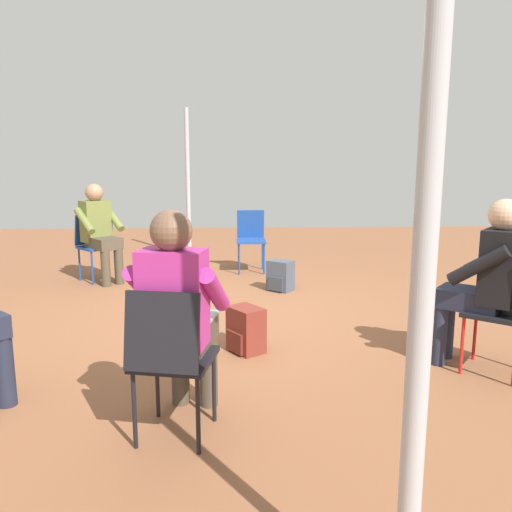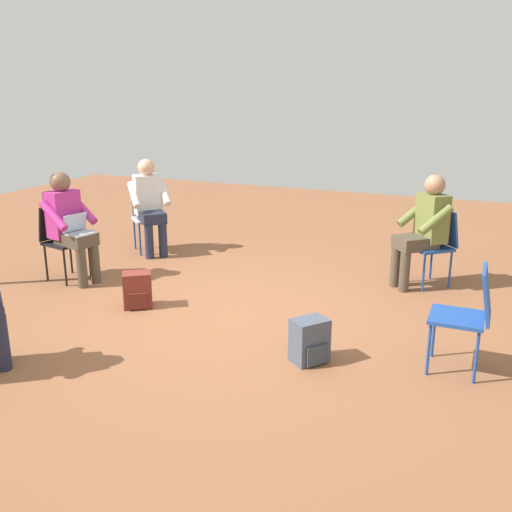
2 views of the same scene
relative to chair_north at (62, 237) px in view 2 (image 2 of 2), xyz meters
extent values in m
plane|color=brown|center=(-0.29, -2.18, -0.50)|extent=(14.47, 14.47, 0.00)
cube|color=black|center=(-0.01, -0.07, -0.06)|extent=(0.47, 0.47, 0.03)
cylinder|color=black|center=(0.12, -0.27, -0.29)|extent=(0.02, 0.02, 0.42)
cylinder|color=black|center=(-0.22, -0.20, -0.29)|extent=(0.02, 0.02, 0.42)
cylinder|color=black|center=(0.19, 0.06, -0.29)|extent=(0.02, 0.02, 0.42)
cylinder|color=black|center=(-0.15, 0.13, -0.29)|extent=(0.02, 0.02, 0.42)
cube|color=black|center=(0.02, 0.11, 0.15)|extent=(0.39, 0.17, 0.40)
cube|color=#1E4799|center=(1.40, -3.89, -0.06)|extent=(0.57, 0.57, 0.03)
cylinder|color=#1E4799|center=(1.16, -3.88, -0.29)|extent=(0.02, 0.02, 0.42)
cylinder|color=#1E4799|center=(1.41, -3.65, -0.29)|extent=(0.02, 0.02, 0.42)
cylinder|color=#1E4799|center=(1.39, -4.13, -0.29)|extent=(0.02, 0.02, 0.42)
cylinder|color=#1E4799|center=(1.64, -3.90, -0.29)|extent=(0.02, 0.02, 0.42)
cube|color=#1E4799|center=(1.53, -4.03, 0.15)|extent=(0.34, 0.32, 0.40)
cube|color=#B7B7BC|center=(1.38, -0.26, -0.06)|extent=(0.57, 0.57, 0.03)
cylinder|color=#1E4799|center=(1.38, -0.50, -0.29)|extent=(0.02, 0.02, 0.42)
cylinder|color=#1E4799|center=(1.14, -0.27, -0.29)|extent=(0.02, 0.02, 0.42)
cylinder|color=#1E4799|center=(1.62, -0.26, -0.29)|extent=(0.02, 0.02, 0.42)
cylinder|color=#1E4799|center=(1.37, -0.02, -0.29)|extent=(0.02, 0.02, 0.42)
cube|color=#B7B7BC|center=(1.51, -0.12, 0.15)|extent=(0.34, 0.33, 0.40)
cube|color=#1E4799|center=(-0.58, -4.33, -0.06)|extent=(0.40, 0.40, 0.03)
cylinder|color=#1E4799|center=(-0.75, -4.16, -0.29)|extent=(0.02, 0.02, 0.42)
cylinder|color=#1E4799|center=(-0.41, -4.16, -0.29)|extent=(0.02, 0.02, 0.42)
cylinder|color=#1E4799|center=(-0.75, -4.50, -0.29)|extent=(0.02, 0.02, 0.42)
cylinder|color=#1E4799|center=(-0.41, -4.50, -0.29)|extent=(0.02, 0.02, 0.42)
cube|color=#1E4799|center=(-0.58, -4.52, 0.15)|extent=(0.38, 0.09, 0.40)
cylinder|color=#4C4233|center=(0.00, -0.44, -0.27)|extent=(0.11, 0.11, 0.45)
cylinder|color=#4C4233|center=(-0.18, -0.40, -0.27)|extent=(0.11, 0.11, 0.45)
cube|color=#4C4233|center=(-0.05, -0.26, 0.01)|extent=(0.38, 0.47, 0.14)
cube|color=#B22D84|center=(-0.01, -0.07, 0.27)|extent=(0.38, 0.28, 0.52)
sphere|color=brown|center=(-0.01, -0.07, 0.63)|extent=(0.22, 0.22, 0.22)
cylinder|color=#B22D84|center=(0.16, -0.21, 0.30)|extent=(0.17, 0.41, 0.31)
cylinder|color=#B22D84|center=(-0.23, -0.13, 0.30)|extent=(0.17, 0.41, 0.31)
cube|color=#9EA0A5|center=(-0.08, -0.37, 0.09)|extent=(0.34, 0.28, 0.02)
cube|color=#B2D1F2|center=(-0.05, -0.26, 0.20)|extent=(0.30, 0.11, 0.20)
cylinder|color=#23283D|center=(1.20, -0.58, -0.27)|extent=(0.11, 0.11, 0.45)
cylinder|color=#23283D|center=(1.07, -0.46, -0.27)|extent=(0.11, 0.11, 0.45)
cube|color=#23283D|center=(1.25, -0.40, 0.01)|extent=(0.51, 0.51, 0.14)
cube|color=silver|center=(1.38, -0.26, 0.27)|extent=(0.40, 0.39, 0.52)
sphere|color=#DBAD89|center=(1.38, -0.26, 0.63)|extent=(0.22, 0.22, 0.22)
cylinder|color=silver|center=(1.45, -0.47, 0.30)|extent=(0.34, 0.35, 0.31)
cylinder|color=silver|center=(1.16, -0.20, 0.30)|extent=(0.34, 0.35, 0.31)
cylinder|color=#4C4233|center=(1.09, -3.68, -0.27)|extent=(0.11, 0.11, 0.45)
cylinder|color=#4C4233|center=(1.23, -3.56, -0.27)|extent=(0.11, 0.11, 0.45)
cube|color=#4C4233|center=(1.27, -3.75, 0.01)|extent=(0.50, 0.51, 0.14)
cube|color=olive|center=(1.40, -3.89, 0.27)|extent=(0.40, 0.39, 0.52)
sphere|color=#A87A5B|center=(1.40, -3.89, 0.63)|extent=(0.22, 0.22, 0.22)
cylinder|color=olive|center=(1.18, -3.95, 0.30)|extent=(0.33, 0.35, 0.31)
cylinder|color=olive|center=(1.48, -3.68, 0.30)|extent=(0.33, 0.35, 0.31)
cylinder|color=#23283D|center=(-1.85, -0.97, -0.27)|extent=(0.11, 0.11, 0.45)
cylinder|color=#23283D|center=(-1.96, -1.11, -0.27)|extent=(0.11, 0.11, 0.45)
cube|color=maroon|center=(-0.43, -1.30, -0.32)|extent=(0.32, 0.34, 0.36)
cube|color=maroon|center=(-0.43, -1.30, -0.40)|extent=(0.32, 0.30, 0.16)
cube|color=#475160|center=(-0.89, -3.26, -0.32)|extent=(0.34, 0.33, 0.36)
cube|color=#39414D|center=(-0.89, -3.26, -0.40)|extent=(0.31, 0.32, 0.16)
camera|label=1|loc=(-0.33, 2.48, 0.96)|focal=35.00mm
camera|label=2|loc=(-4.90, -4.51, 1.62)|focal=40.00mm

